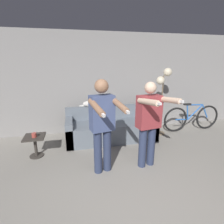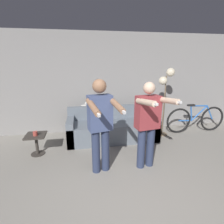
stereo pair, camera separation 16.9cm
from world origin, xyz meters
TOP-DOWN VIEW (x-y plane):
  - ground_plane at (0.00, 0.00)m, footprint 16.00×16.00m
  - wall_back at (0.00, 3.11)m, footprint 10.00×0.05m
  - couch at (0.02, 2.44)m, footprint 2.17×0.80m
  - person_left at (-0.40, 1.14)m, footprint 0.55×0.73m
  - person_right at (0.42, 1.14)m, footprint 0.55×0.72m
  - cat at (-0.45, 2.74)m, footprint 0.45×0.14m
  - floor_lamp at (1.38, 2.48)m, footprint 0.39×0.28m
  - side_table at (-1.65, 1.94)m, footprint 0.39×0.39m
  - cup at (-1.64, 1.90)m, footprint 0.09×0.09m
  - bicycle at (2.34, 2.50)m, footprint 1.69×0.07m

SIDE VIEW (x-z plane):
  - ground_plane at x=0.00m, z-range 0.00..0.00m
  - couch at x=0.02m, z-range -0.12..0.67m
  - side_table at x=-1.65m, z-range 0.09..0.53m
  - bicycle at x=2.34m, z-range -0.03..0.75m
  - cup at x=-1.64m, z-range 0.44..0.53m
  - cat at x=-0.45m, z-range 0.78..0.95m
  - person_right at x=0.42m, z-range 0.12..1.67m
  - person_left at x=-0.40m, z-range 0.12..1.73m
  - wall_back at x=0.00m, z-range 0.00..2.60m
  - floor_lamp at x=1.38m, z-range 0.49..2.21m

